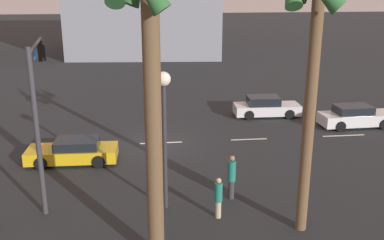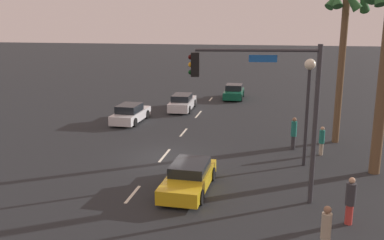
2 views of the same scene
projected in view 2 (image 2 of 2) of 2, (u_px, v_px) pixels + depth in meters
name	position (u px, v px, depth m)	size (l,w,h in m)	color
ground_plane	(163.00, 157.00, 23.55)	(220.00, 220.00, 0.00)	#232628
lane_stripe_0	(211.00, 99.00, 40.74)	(1.84, 0.14, 0.01)	silver
lane_stripe_1	(198.00, 114.00, 34.22)	(2.58, 0.14, 0.01)	silver
lane_stripe_2	(184.00, 132.00, 28.71)	(2.13, 0.14, 0.01)	silver
lane_stripe_3	(165.00, 155.00, 23.84)	(2.39, 0.14, 0.01)	silver
lane_stripe_4	(133.00, 194.00, 18.53)	(1.94, 0.14, 0.01)	silver
car_0	(131.00, 114.00, 31.56)	(4.47, 1.93, 1.37)	silver
car_1	(234.00, 92.00, 40.93)	(3.97, 1.87, 1.38)	#0F5138
car_2	(189.00, 177.00, 18.95)	(4.53, 1.98, 1.22)	gold
car_3	(182.00, 103.00, 35.80)	(4.66, 1.90, 1.37)	silver
traffic_signal	(274.00, 98.00, 16.80)	(0.83, 5.19, 6.57)	#38383D
streetlamp	(308.00, 91.00, 21.33)	(0.56, 0.56, 5.59)	#2D2D33
pedestrian_0	(326.00, 232.00, 13.09)	(0.39, 0.39, 1.92)	#59266B
pedestrian_1	(294.00, 132.00, 24.75)	(0.47, 0.47, 1.94)	#333338
pedestrian_2	(322.00, 140.00, 23.73)	(0.42, 0.42, 1.66)	#B2A58C
pedestrian_3	(350.00, 200.00, 15.63)	(0.41, 0.41, 1.85)	#BF3833
palm_tree_0	(345.00, 25.00, 24.77)	(2.62, 2.70, 9.73)	brown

